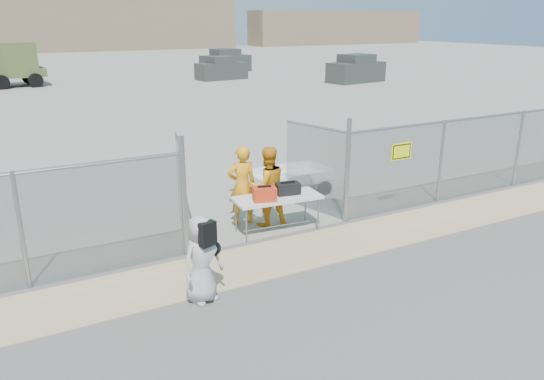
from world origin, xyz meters
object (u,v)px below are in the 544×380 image
folding_table (277,214)px  visitor (202,259)px  security_worker_left (242,186)px  utility_trailer (288,181)px  security_worker_right (267,186)px

folding_table → visitor: 3.40m
visitor → security_worker_left: bearing=36.1°
folding_table → visitor: bearing=-136.3°
security_worker_left → visitor: size_ratio=1.22×
folding_table → utility_trailer: folding_table is taller
security_worker_left → security_worker_right: (0.49, -0.35, 0.00)m
utility_trailer → folding_table: bearing=-125.5°
utility_trailer → visitor: bearing=-134.4°
security_worker_left → visitor: (-2.15, -2.95, -0.17)m
folding_table → security_worker_left: 1.09m
utility_trailer → security_worker_left: bearing=-145.2°
security_worker_left → security_worker_right: size_ratio=1.00×
security_worker_right → utility_trailer: size_ratio=0.65×
security_worker_left → utility_trailer: size_ratio=0.64×
security_worker_left → visitor: 3.65m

